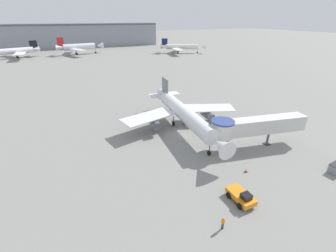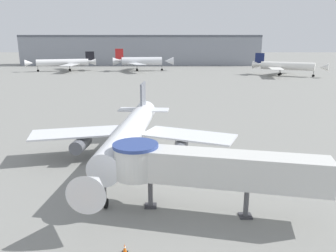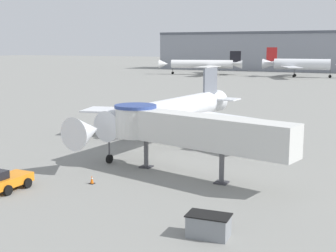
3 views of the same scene
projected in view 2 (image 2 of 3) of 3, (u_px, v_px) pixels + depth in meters
name	position (u px, v px, depth m)	size (l,w,h in m)	color
ground_plane	(117.00, 169.00, 39.21)	(800.00, 800.00, 0.00)	gray
main_airplane	(129.00, 134.00, 40.29)	(26.94, 30.81, 8.61)	silver
jet_bridge	(200.00, 167.00, 28.28)	(18.41, 6.76, 6.01)	silver
traffic_cone_near_nose	(124.00, 249.00, 23.58)	(0.44, 0.44, 0.73)	black
background_jet_black_tail	(64.00, 63.00, 163.78)	(33.57, 32.78, 9.50)	white
background_jet_navy_tail	(285.00, 66.00, 141.98)	(29.62, 29.56, 9.53)	white
background_jet_red_tail	(140.00, 61.00, 164.64)	(30.72, 33.13, 11.00)	silver
terminal_building	(141.00, 50.00, 206.20)	(145.90, 21.21, 18.10)	gray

